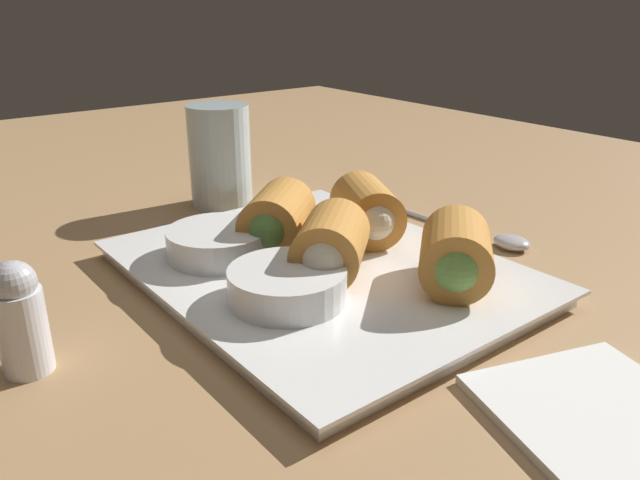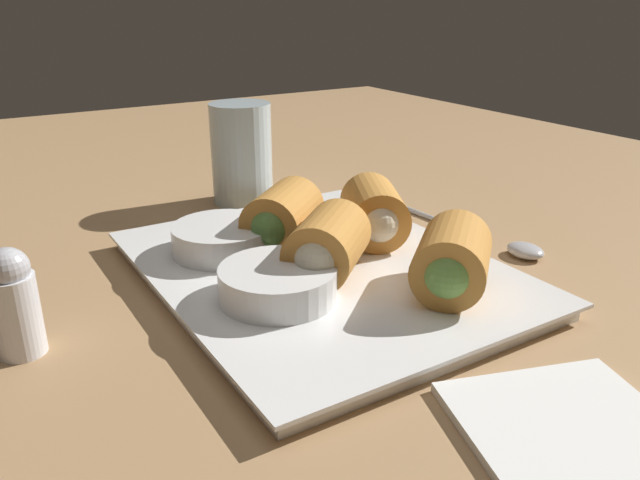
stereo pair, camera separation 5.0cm
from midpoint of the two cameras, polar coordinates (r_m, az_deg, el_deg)
name	(u,v)px [view 2 (the right image)]	position (r cm, az deg, el deg)	size (l,w,h in cm)	color
table_surface	(322,285)	(52.32, 2.93, -4.22)	(180.00, 140.00, 2.00)	#A87F54
serving_plate	(320,272)	(50.46, 2.84, -3.03)	(32.16, 25.34, 1.50)	white
roll_front_left	(452,261)	(45.69, 15.04, -1.94)	(8.55, 8.75, 5.19)	#C68438
roll_front_right	(326,247)	(46.68, 3.63, -0.70)	(8.57, 8.74, 5.19)	#C68438
roll_back_left	(375,213)	(54.24, 7.68, 2.39)	(8.67, 7.85, 5.19)	#C68438
roll_back_right	(281,218)	(52.73, -0.86, 2.02)	(8.55, 8.75, 5.19)	#C68438
dipping_bowl_near	(278,282)	(44.05, -0.62, -3.90)	(8.44, 8.44, 2.39)	white
dipping_bowl_far	(223,237)	(52.28, -6.20, 0.20)	(8.44, 8.44, 2.39)	white
spoon	(500,242)	(60.26, 18.48, -0.21)	(20.56, 2.86, 1.20)	#B2B2B7
napkin	(585,445)	(37.07, 26.83, -16.51)	(15.98, 14.73, 0.60)	white
drinking_glass	(242,154)	(68.91, -5.11, 7.84)	(6.63, 6.63, 10.96)	silver
salt_shaker	(13,299)	(43.21, -23.36, -5.09)	(3.01, 3.01, 7.33)	silver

